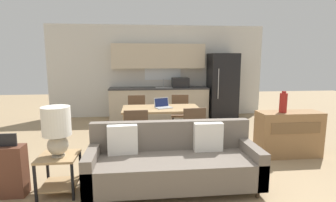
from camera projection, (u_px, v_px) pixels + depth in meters
name	position (u px, v px, depth m)	size (l,w,h in m)	color
ground_plane	(182.00, 188.00, 3.54)	(20.00, 20.00, 0.00)	#9E8460
wall_back	(158.00, 71.00, 7.86)	(6.40, 0.07, 2.70)	silver
kitchen_counter	(159.00, 89.00, 7.65)	(2.86, 0.65, 2.15)	beige
refrigerator	(222.00, 86.00, 7.73)	(0.80, 0.75, 1.88)	black
dining_table	(161.00, 111.00, 5.32)	(1.56, 0.83, 0.74)	tan
couch	(173.00, 162.00, 3.53)	(2.24, 0.80, 0.86)	#3D2D1E
side_table	(59.00, 168.00, 3.37)	(0.48, 0.48, 0.50)	tan
table_lamp	(57.00, 128.00, 3.26)	(0.35, 0.35, 0.64)	#B2A893
credenza	(288.00, 134.00, 4.66)	(1.11, 0.43, 0.80)	olive
vase	(283.00, 103.00, 4.52)	(0.13, 0.13, 0.37)	maroon
dining_chair_far_left	(137.00, 113.00, 6.04)	(0.43, 0.43, 0.88)	brown
dining_chair_near_right	(192.00, 128.00, 4.68)	(0.45, 0.45, 0.88)	brown
dining_chair_far_right	(180.00, 112.00, 6.12)	(0.46, 0.46, 0.88)	brown
dining_chair_near_left	(136.00, 131.00, 4.50)	(0.43, 0.43, 0.88)	brown
laptop	(163.00, 105.00, 5.31)	(0.39, 0.35, 0.20)	#B7BABC
suitcase	(10.00, 171.00, 3.29)	(0.37, 0.22, 0.81)	brown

